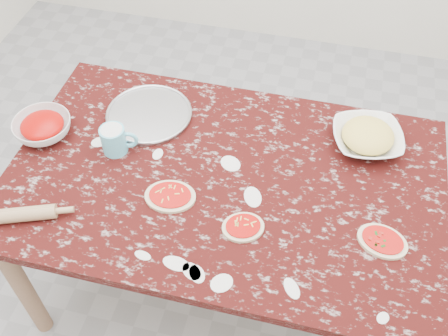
% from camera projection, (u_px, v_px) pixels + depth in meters
% --- Properties ---
extents(ground, '(4.00, 4.00, 0.00)m').
position_uv_depth(ground, '(224.00, 278.00, 2.48)').
color(ground, gray).
extents(worktable, '(1.60, 1.00, 0.75)m').
position_uv_depth(worktable, '(224.00, 191.00, 1.98)').
color(worktable, black).
rests_on(worktable, ground).
extents(pizza_tray, '(0.43, 0.43, 0.01)m').
position_uv_depth(pizza_tray, '(149.00, 115.00, 2.12)').
color(pizza_tray, '#B2B2B7').
rests_on(pizza_tray, worktable).
extents(sauce_bowl, '(0.27, 0.27, 0.07)m').
position_uv_depth(sauce_bowl, '(43.00, 128.00, 2.03)').
color(sauce_bowl, white).
rests_on(sauce_bowl, worktable).
extents(cheese_bowl, '(0.32, 0.32, 0.06)m').
position_uv_depth(cheese_bowl, '(367.00, 139.00, 2.00)').
color(cheese_bowl, white).
rests_on(cheese_bowl, worktable).
extents(flour_mug, '(0.14, 0.09, 0.11)m').
position_uv_depth(flour_mug, '(115.00, 140.00, 1.96)').
color(flour_mug, '#62CDE9').
rests_on(flour_mug, worktable).
extents(pizza_left, '(0.20, 0.16, 0.02)m').
position_uv_depth(pizza_left, '(170.00, 196.00, 1.85)').
color(pizza_left, beige).
rests_on(pizza_left, worktable).
extents(pizza_mid, '(0.18, 0.17, 0.02)m').
position_uv_depth(pizza_mid, '(243.00, 227.00, 1.76)').
color(pizza_mid, beige).
rests_on(pizza_mid, worktable).
extents(pizza_right, '(0.20, 0.17, 0.02)m').
position_uv_depth(pizza_right, '(382.00, 241.00, 1.72)').
color(pizza_right, beige).
rests_on(pizza_right, worktable).
extents(rolling_pin, '(0.26, 0.14, 0.05)m').
position_uv_depth(rolling_pin, '(18.00, 215.00, 1.77)').
color(rolling_pin, tan).
rests_on(rolling_pin, worktable).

